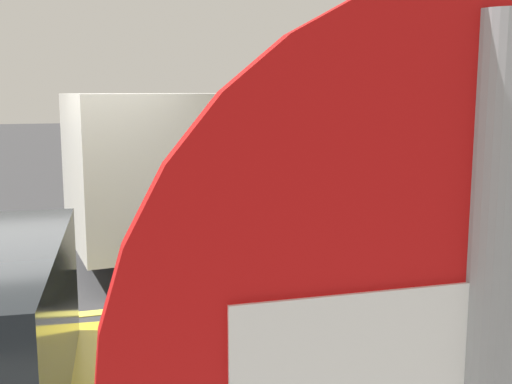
% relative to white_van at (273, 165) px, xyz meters
% --- Properties ---
extents(ground_plane, '(80.00, 80.00, 0.00)m').
position_rel_white_van_xyz_m(ground_plane, '(-2.58, -1.52, -1.27)').
color(ground_plane, '#38383A').
extents(lane_marking_centre, '(28.00, 0.16, 0.01)m').
position_rel_white_van_xyz_m(lane_marking_centre, '(0.42, -1.52, -1.26)').
color(lane_marking_centre, '#E0D14C').
extents(white_van, '(5.37, 2.68, 2.20)m').
position_rel_white_van_xyz_m(white_van, '(0.00, 0.00, 0.00)').
color(white_van, silver).
rests_on(white_van, ground_plane).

